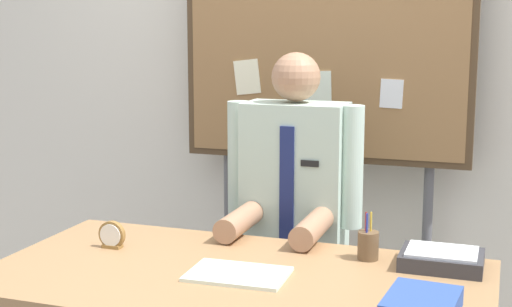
# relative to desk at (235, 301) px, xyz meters

# --- Properties ---
(back_wall) EXTENTS (6.40, 0.08, 2.70)m
(back_wall) POSITION_rel_desk_xyz_m (0.00, 1.32, 0.69)
(back_wall) COLOR silver
(back_wall) RESTS_ON ground_plane
(desk) EXTENTS (1.58, 0.83, 0.75)m
(desk) POSITION_rel_desk_xyz_m (0.00, 0.00, 0.00)
(desk) COLOR #9E754C
(desk) RESTS_ON ground_plane
(person) EXTENTS (0.55, 0.56, 1.42)m
(person) POSITION_rel_desk_xyz_m (0.00, 0.66, 0.00)
(person) COLOR #2D2D33
(person) RESTS_ON ground_plane
(bulletin_board) EXTENTS (1.30, 0.09, 2.09)m
(bulletin_board) POSITION_rel_desk_xyz_m (-0.00, 1.12, 0.82)
(bulletin_board) COLOR #4C3823
(bulletin_board) RESTS_ON ground_plane
(open_notebook) EXTENTS (0.31, 0.22, 0.01)m
(open_notebook) POSITION_rel_desk_xyz_m (0.02, -0.02, 0.10)
(open_notebook) COLOR silver
(open_notebook) RESTS_ON desk
(desk_clock) EXTENTS (0.10, 0.04, 0.10)m
(desk_clock) POSITION_rel_desk_xyz_m (-0.50, 0.11, 0.13)
(desk_clock) COLOR olive
(desk_clock) RESTS_ON desk
(pen_holder) EXTENTS (0.07, 0.07, 0.16)m
(pen_holder) POSITION_rel_desk_xyz_m (0.37, 0.28, 0.14)
(pen_holder) COLOR brown
(pen_holder) RESTS_ON desk
(paper_tray) EXTENTS (0.26, 0.20, 0.06)m
(paper_tray) POSITION_rel_desk_xyz_m (0.61, 0.27, 0.12)
(paper_tray) COLOR #333338
(paper_tray) RESTS_ON desk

